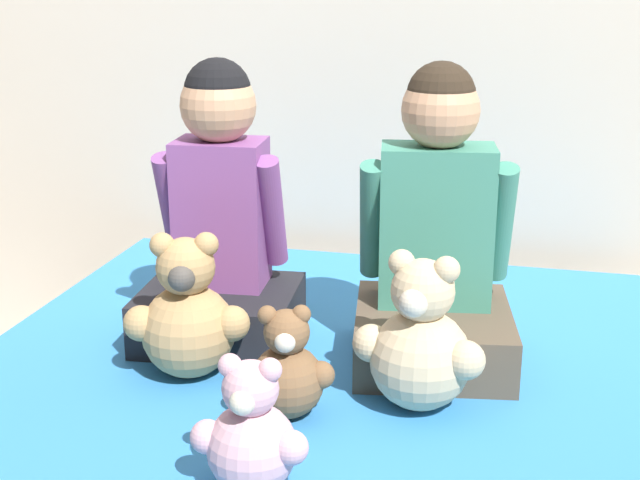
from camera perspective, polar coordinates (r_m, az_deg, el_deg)
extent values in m
cube|color=silver|center=(1.95, -1.12, -12.83)|extent=(1.53, 1.82, 0.19)
cube|color=#337FC6|center=(1.90, -1.14, -9.93)|extent=(1.55, 1.84, 0.03)
cube|color=black|center=(2.11, -6.43, -4.75)|extent=(0.38, 0.33, 0.13)
cube|color=#7F4789|center=(2.08, -6.31, 1.72)|extent=(0.21, 0.16, 0.34)
sphere|color=tan|center=(2.03, -6.54, 8.57)|extent=(0.17, 0.17, 0.17)
sphere|color=black|center=(2.02, -6.57, 9.41)|extent=(0.15, 0.15, 0.15)
cylinder|color=#7F4789|center=(2.11, -9.43, 2.06)|extent=(0.07, 0.15, 0.28)
cylinder|color=#7F4789|center=(2.05, -3.12, 1.81)|extent=(0.07, 0.15, 0.28)
cube|color=brown|center=(2.01, 7.23, -6.08)|extent=(0.39, 0.41, 0.12)
cube|color=#3D8470|center=(1.98, 7.43, 0.91)|extent=(0.26, 0.17, 0.36)
sphere|color=tan|center=(1.92, 7.72, 8.25)|extent=(0.17, 0.17, 0.17)
sphere|color=#2D2319|center=(1.92, 7.76, 9.12)|extent=(0.15, 0.15, 0.15)
cylinder|color=#3D8470|center=(1.97, 3.38, 1.26)|extent=(0.08, 0.16, 0.29)
cylinder|color=#3D8470|center=(1.99, 11.47, 1.05)|extent=(0.08, 0.16, 0.29)
sphere|color=tan|center=(1.93, -8.41, -5.76)|extent=(0.20, 0.20, 0.20)
sphere|color=tan|center=(1.88, -8.60, -1.70)|extent=(0.13, 0.13, 0.13)
sphere|color=#4C4742|center=(1.83, -8.84, -2.43)|extent=(0.06, 0.06, 0.06)
sphere|color=tan|center=(1.87, -10.03, -0.28)|extent=(0.05, 0.05, 0.05)
sphere|color=tan|center=(1.86, -7.30, -0.29)|extent=(0.05, 0.05, 0.05)
sphere|color=tan|center=(1.92, -11.37, -5.25)|extent=(0.08, 0.08, 0.08)
sphere|color=tan|center=(1.89, -5.65, -5.34)|extent=(0.08, 0.08, 0.08)
sphere|color=#D1B78E|center=(1.79, 6.44, -7.60)|extent=(0.20, 0.20, 0.20)
sphere|color=#D1B78E|center=(1.74, 6.60, -3.23)|extent=(0.13, 0.13, 0.13)
sphere|color=beige|center=(1.69, 6.02, -4.01)|extent=(0.06, 0.06, 0.06)
sphere|color=#D1B78E|center=(1.73, 5.23, -1.50)|extent=(0.05, 0.05, 0.05)
sphere|color=#D1B78E|center=(1.71, 8.10, -1.90)|extent=(0.05, 0.05, 0.05)
sphere|color=#D1B78E|center=(1.79, 3.31, -6.60)|extent=(0.08, 0.08, 0.08)
sphere|color=#D1B78E|center=(1.74, 9.29, -7.60)|extent=(0.08, 0.08, 0.08)
sphere|color=brown|center=(1.76, -2.25, -9.01)|extent=(0.15, 0.15, 0.15)
sphere|color=brown|center=(1.72, -2.29, -5.89)|extent=(0.09, 0.09, 0.09)
sphere|color=beige|center=(1.68, -2.25, -6.54)|extent=(0.04, 0.04, 0.04)
sphere|color=brown|center=(1.70, -3.39, -4.83)|extent=(0.04, 0.04, 0.04)
sphere|color=brown|center=(1.70, -1.21, -4.78)|extent=(0.04, 0.04, 0.04)
sphere|color=brown|center=(1.74, -4.54, -8.73)|extent=(0.06, 0.06, 0.06)
sphere|color=brown|center=(1.74, 0.05, -8.63)|extent=(0.06, 0.06, 0.06)
sphere|color=#DBA3B2|center=(1.53, -4.38, -13.12)|extent=(0.15, 0.15, 0.15)
sphere|color=#DBA3B2|center=(1.48, -4.48, -9.44)|extent=(0.10, 0.10, 0.10)
sphere|color=beige|center=(1.45, -4.99, -10.30)|extent=(0.04, 0.04, 0.04)
sphere|color=#DBA3B2|center=(1.48, -5.79, -7.99)|extent=(0.04, 0.04, 0.04)
sphere|color=#DBA3B2|center=(1.46, -3.22, -8.30)|extent=(0.04, 0.04, 0.04)
sphere|color=#DBA3B2|center=(1.53, -7.23, -12.38)|extent=(0.06, 0.06, 0.06)
sphere|color=#DBA3B2|center=(1.49, -1.86, -13.15)|extent=(0.06, 0.06, 0.06)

